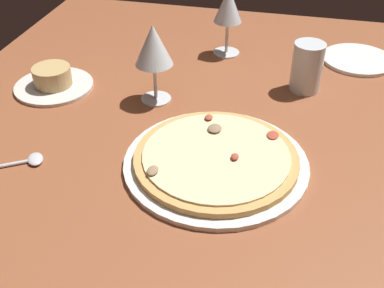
% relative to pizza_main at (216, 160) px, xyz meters
% --- Properties ---
extents(dining_table, '(1.50, 1.10, 0.04)m').
position_rel_pizza_main_xyz_m(dining_table, '(0.03, 0.10, -0.03)').
color(dining_table, brown).
rests_on(dining_table, ground).
extents(pizza_main, '(0.34, 0.34, 0.03)m').
position_rel_pizza_main_xyz_m(pizza_main, '(0.00, 0.00, 0.00)').
color(pizza_main, silver).
rests_on(pizza_main, dining_table).
extents(ramekin_on_saucer, '(0.18, 0.18, 0.05)m').
position_rel_pizza_main_xyz_m(ramekin_on_saucer, '(0.20, 0.42, 0.01)').
color(ramekin_on_saucer, silver).
rests_on(ramekin_on_saucer, dining_table).
extents(wine_glass_far, '(0.07, 0.07, 0.17)m').
position_rel_pizza_main_xyz_m(wine_glass_far, '(0.47, 0.06, 0.11)').
color(wine_glass_far, silver).
rests_on(wine_glass_far, dining_table).
extents(wine_glass_near, '(0.08, 0.08, 0.17)m').
position_rel_pizza_main_xyz_m(wine_glass_near, '(0.20, 0.17, 0.11)').
color(wine_glass_near, silver).
rests_on(wine_glass_near, dining_table).
extents(water_glass, '(0.07, 0.07, 0.11)m').
position_rel_pizza_main_xyz_m(water_glass, '(0.32, -0.14, 0.04)').
color(water_glass, silver).
rests_on(water_glass, dining_table).
extents(side_plate, '(0.18, 0.18, 0.01)m').
position_rel_pizza_main_xyz_m(side_plate, '(0.50, -0.27, -0.01)').
color(side_plate, white).
rests_on(side_plate, dining_table).
extents(spoon, '(0.07, 0.09, 0.01)m').
position_rel_pizza_main_xyz_m(spoon, '(-0.07, 0.33, -0.01)').
color(spoon, silver).
rests_on(spoon, dining_table).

